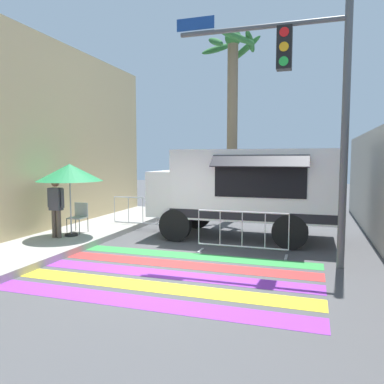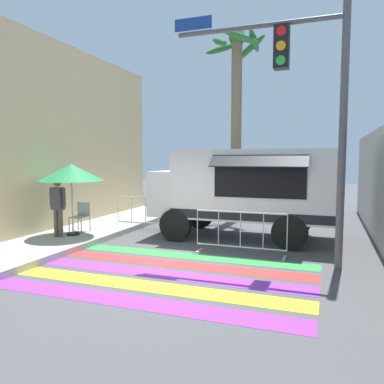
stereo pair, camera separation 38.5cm
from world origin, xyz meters
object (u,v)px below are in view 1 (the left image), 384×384
at_px(food_truck, 242,186).
at_px(patio_umbrella, 70,173).
at_px(traffic_signal_pole, 309,90).
at_px(folding_chair, 79,215).
at_px(vendor_person, 56,205).
at_px(barricade_front, 242,233).
at_px(barricade_side, 143,213).
at_px(palm_tree, 232,98).

distance_m(food_truck, patio_umbrella, 4.95).
bearing_deg(traffic_signal_pole, folding_chair, 171.42).
xyz_separation_m(folding_chair, vendor_person, (-0.13, -0.87, 0.40)).
distance_m(vendor_person, barricade_front, 5.17).
relative_size(barricade_front, barricade_side, 1.05).
bearing_deg(barricade_side, vendor_person, -116.47).
height_order(traffic_signal_pole, patio_umbrella, traffic_signal_pole).
bearing_deg(folding_chair, vendor_person, -120.93).
bearing_deg(patio_umbrella, food_truck, 24.08).
distance_m(traffic_signal_pole, barricade_front, 3.64).
xyz_separation_m(patio_umbrella, barricade_front, (4.88, 0.07, -1.42)).
height_order(barricade_front, barricade_side, same).
distance_m(traffic_signal_pole, folding_chair, 7.27).
relative_size(patio_umbrella, vendor_person, 1.25).
bearing_deg(food_truck, folding_chair, -162.49).
bearing_deg(food_truck, vendor_person, -153.86).
height_order(folding_chair, palm_tree, palm_tree).
xyz_separation_m(barricade_side, palm_tree, (2.47, 2.60, 4.06)).
height_order(food_truck, barricade_side, food_truck).
distance_m(folding_chair, vendor_person, 0.97).
bearing_deg(food_truck, barricade_side, 173.68).
xyz_separation_m(barricade_front, palm_tree, (-1.31, 4.91, 4.05)).
distance_m(patio_umbrella, barricade_side, 2.99).
bearing_deg(barricade_side, traffic_signal_pole, -28.10).
relative_size(food_truck, traffic_signal_pole, 0.94).
bearing_deg(barricade_front, palm_tree, 104.91).
xyz_separation_m(food_truck, barricade_front, (0.38, -1.94, -1.01)).
height_order(vendor_person, barricade_side, vendor_person).
bearing_deg(patio_umbrella, barricade_side, 65.23).
xyz_separation_m(food_truck, folding_chair, (-4.62, -1.46, -0.85)).
bearing_deg(palm_tree, barricade_front, -75.09).
distance_m(vendor_person, barricade_side, 3.07).
height_order(folding_chair, barricade_side, barricade_side).
distance_m(barricade_front, barricade_side, 4.43).
xyz_separation_m(patio_umbrella, barricade_side, (1.10, 2.39, -1.42)).
bearing_deg(vendor_person, traffic_signal_pole, 13.62).
bearing_deg(barricade_front, traffic_signal_pole, -18.40).
relative_size(food_truck, palm_tree, 0.75).
bearing_deg(vendor_person, folding_chair, 96.14).
bearing_deg(palm_tree, patio_umbrella, -125.63).
distance_m(food_truck, vendor_person, 5.31).
bearing_deg(folding_chair, barricade_side, 33.83).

